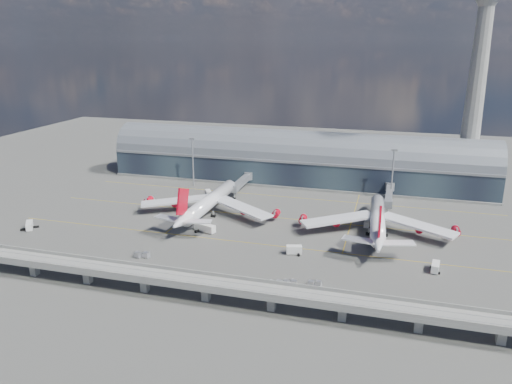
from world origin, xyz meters
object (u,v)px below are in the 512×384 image
(control_tower, at_px, (476,88))
(service_truck_2, at_px, (205,228))
(service_truck_4, at_px, (367,224))
(airliner_left, at_px, (208,203))
(airliner_right, at_px, (377,221))
(floodlight_mast_right, at_px, (392,175))
(service_truck_5, at_px, (208,193))
(service_truck_0, at_px, (29,226))
(service_truck_3, at_px, (435,267))
(cargo_train_1, at_px, (283,283))
(cargo_train_2, at_px, (315,283))
(service_truck_1, at_px, (294,250))
(floodlight_mast_left, at_px, (193,161))
(cargo_train_0, at_px, (142,255))

(control_tower, relative_size, service_truck_2, 10.80)
(service_truck_2, bearing_deg, service_truck_4, -49.64)
(airliner_left, xyz_separation_m, airliner_right, (72.12, -2.06, -0.43))
(floodlight_mast_right, distance_m, service_truck_5, 88.14)
(service_truck_0, bearing_deg, service_truck_2, -22.84)
(service_truck_0, bearing_deg, service_truck_3, -34.66)
(cargo_train_1, height_order, cargo_train_2, cargo_train_2)
(service_truck_1, bearing_deg, floodlight_mast_right, -39.04)
(service_truck_3, bearing_deg, service_truck_2, 179.49)
(airliner_right, height_order, service_truck_3, airliner_right)
(service_truck_3, distance_m, service_truck_5, 116.77)
(control_tower, distance_m, service_truck_1, 129.02)
(control_tower, relative_size, airliner_left, 1.54)
(airliner_right, xyz_separation_m, service_truck_0, (-135.89, -33.52, -3.84))
(control_tower, distance_m, airliner_left, 138.37)
(cargo_train_1, relative_size, cargo_train_2, 1.93)
(service_truck_1, bearing_deg, floodlight_mast_left, 29.27)
(floodlight_mast_left, xyz_separation_m, cargo_train_2, (79.44, -92.16, -12.84))
(airliner_right, xyz_separation_m, service_truck_4, (-4.15, 6.62, -4.05))
(service_truck_5, relative_size, cargo_train_1, 0.74)
(service_truck_3, bearing_deg, floodlight_mast_left, 155.94)
(floodlight_mast_right, relative_size, service_truck_4, 5.41)
(service_truck_4, bearing_deg, cargo_train_2, -96.51)
(airliner_right, distance_m, service_truck_3, 35.50)
(control_tower, relative_size, service_truck_1, 17.25)
(floodlight_mast_right, bearing_deg, floodlight_mast_left, 180.00)
(floodlight_mast_right, relative_size, service_truck_0, 3.57)
(control_tower, distance_m, floodlight_mast_right, 58.76)
(airliner_right, height_order, service_truck_2, airliner_right)
(control_tower, height_order, service_truck_0, control_tower)
(cargo_train_1, bearing_deg, airliner_right, -7.52)
(service_truck_5, distance_m, cargo_train_0, 73.34)
(floodlight_mast_left, height_order, floodlight_mast_right, same)
(control_tower, height_order, service_truck_5, control_tower)
(cargo_train_1, bearing_deg, cargo_train_0, 102.39)
(cargo_train_2, bearing_deg, airliner_right, -6.85)
(airliner_right, bearing_deg, service_truck_4, 118.98)
(cargo_train_0, bearing_deg, service_truck_0, 90.90)
(floodlight_mast_right, distance_m, service_truck_4, 38.73)
(service_truck_4, bearing_deg, airliner_left, -170.39)
(floodlight_mast_right, distance_m, cargo_train_1, 100.05)
(airliner_right, bearing_deg, service_truck_5, 158.34)
(floodlight_mast_left, relative_size, cargo_train_2, 5.52)
(service_truck_2, bearing_deg, cargo_train_2, -103.80)
(floodlight_mast_left, relative_size, cargo_train_1, 2.86)
(floodlight_mast_left, relative_size, service_truck_1, 4.30)
(cargo_train_1, bearing_deg, airliner_left, 59.51)
(airliner_left, relative_size, airliner_right, 1.02)
(floodlight_mast_right, xyz_separation_m, service_truck_2, (-70.37, -59.12, -11.90))
(service_truck_2, bearing_deg, floodlight_mast_right, -30.21)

